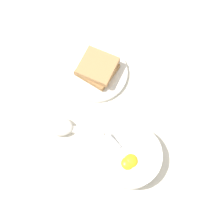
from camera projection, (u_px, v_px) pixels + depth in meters
name	position (u px, v px, depth m)	size (l,w,h in m)	color
ground_plane	(80.00, 152.00, 0.80)	(3.00, 3.00, 0.00)	silver
egg_bowl	(130.00, 156.00, 0.78)	(0.16, 0.16, 0.07)	white
toast_plate	(96.00, 73.00, 0.87)	(0.17, 0.17, 0.01)	white
toast_sandwich	(97.00, 68.00, 0.85)	(0.13, 0.13, 0.04)	#9E7042
soup_spoon	(63.00, 127.00, 0.81)	(0.09, 0.15, 0.03)	white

